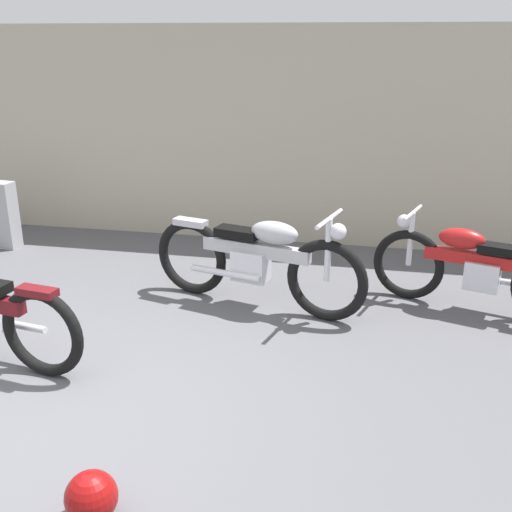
# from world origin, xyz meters

# --- Properties ---
(ground_plane) EXTENTS (40.00, 40.00, 0.00)m
(ground_plane) POSITION_xyz_m (0.00, 0.00, 0.00)
(ground_plane) COLOR #56565B
(building_wall) EXTENTS (18.00, 0.30, 2.62)m
(building_wall) POSITION_xyz_m (0.00, 4.34, 1.31)
(building_wall) COLOR #B2A893
(building_wall) RESTS_ON ground_plane
(helmet) EXTENTS (0.29, 0.29, 0.29)m
(helmet) POSITION_xyz_m (0.81, -0.77, 0.14)
(helmet) COLOR maroon
(helmet) RESTS_ON ground_plane
(motorcycle_silver) EXTENTS (2.17, 0.81, 0.99)m
(motorcycle_silver) POSITION_xyz_m (1.13, 2.16, 0.48)
(motorcycle_silver) COLOR black
(motorcycle_silver) RESTS_ON ground_plane
(motorcycle_red) EXTENTS (1.94, 0.82, 0.90)m
(motorcycle_red) POSITION_xyz_m (3.16, 2.46, 0.43)
(motorcycle_red) COLOR black
(motorcycle_red) RESTS_ON ground_plane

